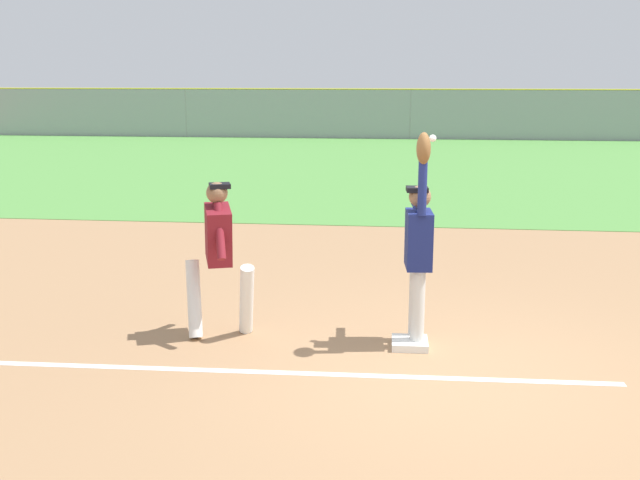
% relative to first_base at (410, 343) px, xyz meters
% --- Properties ---
extents(ground_plane, '(80.19, 80.19, 0.00)m').
position_rel_first_base_xyz_m(ground_plane, '(0.26, -0.58, -0.04)').
color(ground_plane, '#A37A54').
extents(outfield_grass, '(40.15, 19.20, 0.01)m').
position_rel_first_base_xyz_m(outfield_grass, '(0.26, 15.89, -0.04)').
color(outfield_grass, '#549342').
rests_on(outfield_grass, ground_plane).
extents(chalk_foul_line, '(12.00, 0.35, 0.01)m').
position_rel_first_base_xyz_m(chalk_foul_line, '(-4.00, -0.90, -0.04)').
color(chalk_foul_line, white).
rests_on(chalk_foul_line, ground_plane).
extents(first_base, '(0.39, 0.39, 0.08)m').
position_rel_first_base_xyz_m(first_base, '(0.00, 0.00, 0.00)').
color(first_base, white).
rests_on(first_base, ground_plane).
extents(fielder, '(0.29, 0.90, 2.28)m').
position_rel_first_base_xyz_m(fielder, '(0.07, 0.09, 1.08)').
color(fielder, silver).
rests_on(fielder, ground_plane).
extents(runner, '(0.86, 0.83, 1.72)m').
position_rel_first_base_xyz_m(runner, '(-2.07, 0.12, 0.96)').
color(runner, white).
rests_on(runner, ground_plane).
extents(baseball, '(0.07, 0.07, 0.07)m').
position_rel_first_base_xyz_m(baseball, '(0.18, 0.23, 2.15)').
color(baseball, white).
extents(outfield_fence, '(40.23, 0.08, 2.18)m').
position_rel_first_base_xyz_m(outfield_fence, '(0.26, 25.49, 1.05)').
color(outfield_fence, '#93999E').
rests_on(outfield_fence, ground_plane).
extents(parked_car_black, '(4.43, 2.18, 1.25)m').
position_rel_first_base_xyz_m(parked_car_black, '(-11.68, 29.96, 0.63)').
color(parked_car_black, black).
rests_on(parked_car_black, ground_plane).
extents(parked_car_red, '(4.47, 2.25, 1.25)m').
position_rel_first_base_xyz_m(parked_car_red, '(-5.06, 29.32, 0.63)').
color(parked_car_red, '#B21E1E').
rests_on(parked_car_red, ground_plane).
extents(parked_car_blue, '(4.47, 2.26, 1.25)m').
position_rel_first_base_xyz_m(parked_car_blue, '(1.19, 29.20, 0.63)').
color(parked_car_blue, '#23389E').
rests_on(parked_car_blue, ground_plane).
extents(parked_car_tan, '(4.42, 2.16, 1.25)m').
position_rel_first_base_xyz_m(parked_car_tan, '(7.99, 29.12, 0.63)').
color(parked_car_tan, tan).
rests_on(parked_car_tan, ground_plane).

